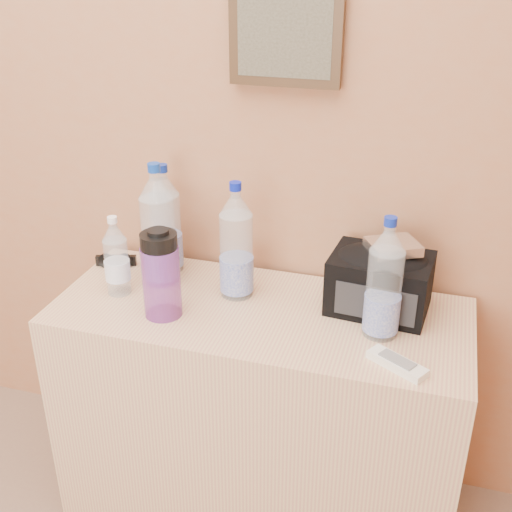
{
  "coord_description": "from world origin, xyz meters",
  "views": [
    {
      "loc": [
        0.83,
        0.29,
        1.63
      ],
      "look_at": [
        0.4,
        1.71,
        0.89
      ],
      "focal_mm": 45.0,
      "sensor_mm": 36.0,
      "label": 1
    }
  ],
  "objects_px": {
    "pet_small": "(116,260)",
    "pet_large_c": "(236,247)",
    "dresser": "(259,412)",
    "nalgene_bottle": "(161,274)",
    "pet_large_a": "(159,231)",
    "toiletry_bag": "(380,280)",
    "foil_packet": "(393,247)",
    "sunglasses": "(116,260)",
    "pet_large_d": "(384,285)",
    "pet_large_b": "(166,224)",
    "ac_remote": "(397,364)"
  },
  "relations": [
    {
      "from": "sunglasses",
      "to": "ac_remote",
      "type": "relative_size",
      "value": 0.84
    },
    {
      "from": "dresser",
      "to": "pet_large_a",
      "type": "distance_m",
      "value": 0.62
    },
    {
      "from": "pet_small",
      "to": "toiletry_bag",
      "type": "xyz_separation_m",
      "value": [
        0.72,
        0.12,
        -0.01
      ]
    },
    {
      "from": "pet_large_d",
      "to": "foil_packet",
      "type": "bearing_deg",
      "value": 88.18
    },
    {
      "from": "pet_large_b",
      "to": "foil_packet",
      "type": "relative_size",
      "value": 2.64
    },
    {
      "from": "pet_small",
      "to": "nalgene_bottle",
      "type": "bearing_deg",
      "value": -23.28
    },
    {
      "from": "ac_remote",
      "to": "toiletry_bag",
      "type": "bearing_deg",
      "value": 137.26
    },
    {
      "from": "dresser",
      "to": "pet_large_c",
      "type": "bearing_deg",
      "value": 142.31
    },
    {
      "from": "nalgene_bottle",
      "to": "pet_large_c",
      "type": "bearing_deg",
      "value": 46.07
    },
    {
      "from": "pet_large_c",
      "to": "foil_packet",
      "type": "distance_m",
      "value": 0.42
    },
    {
      "from": "pet_large_d",
      "to": "pet_small",
      "type": "distance_m",
      "value": 0.74
    },
    {
      "from": "foil_packet",
      "to": "pet_large_a",
      "type": "bearing_deg",
      "value": -177.98
    },
    {
      "from": "pet_large_d",
      "to": "toiletry_bag",
      "type": "xyz_separation_m",
      "value": [
        -0.02,
        0.12,
        -0.05
      ]
    },
    {
      "from": "foil_packet",
      "to": "sunglasses",
      "type": "bearing_deg",
      "value": 178.01
    },
    {
      "from": "pet_large_c",
      "to": "sunglasses",
      "type": "bearing_deg",
      "value": 171.39
    },
    {
      "from": "pet_large_a",
      "to": "toiletry_bag",
      "type": "xyz_separation_m",
      "value": [
        0.63,
        0.02,
        -0.07
      ]
    },
    {
      "from": "pet_large_a",
      "to": "foil_packet",
      "type": "xyz_separation_m",
      "value": [
        0.66,
        0.02,
        0.03
      ]
    },
    {
      "from": "pet_large_d",
      "to": "pet_large_a",
      "type": "bearing_deg",
      "value": 171.23
    },
    {
      "from": "pet_large_a",
      "to": "pet_large_d",
      "type": "height_order",
      "value": "pet_large_a"
    },
    {
      "from": "pet_large_d",
      "to": "nalgene_bottle",
      "type": "xyz_separation_m",
      "value": [
        -0.57,
        -0.07,
        -0.02
      ]
    },
    {
      "from": "pet_large_d",
      "to": "nalgene_bottle",
      "type": "height_order",
      "value": "pet_large_d"
    },
    {
      "from": "ac_remote",
      "to": "pet_large_c",
      "type": "bearing_deg",
      "value": -174.87
    },
    {
      "from": "sunglasses",
      "to": "toiletry_bag",
      "type": "distance_m",
      "value": 0.82
    },
    {
      "from": "pet_large_c",
      "to": "nalgene_bottle",
      "type": "xyz_separation_m",
      "value": [
        -0.16,
        -0.16,
        -0.03
      ]
    },
    {
      "from": "dresser",
      "to": "pet_large_a",
      "type": "height_order",
      "value": "pet_large_a"
    },
    {
      "from": "pet_small",
      "to": "foil_packet",
      "type": "relative_size",
      "value": 1.85
    },
    {
      "from": "pet_large_c",
      "to": "pet_small",
      "type": "height_order",
      "value": "pet_large_c"
    },
    {
      "from": "pet_large_c",
      "to": "toiletry_bag",
      "type": "xyz_separation_m",
      "value": [
        0.4,
        0.03,
        -0.06
      ]
    },
    {
      "from": "pet_large_d",
      "to": "foil_packet",
      "type": "relative_size",
      "value": 2.57
    },
    {
      "from": "dresser",
      "to": "toiletry_bag",
      "type": "distance_m",
      "value": 0.55
    },
    {
      "from": "pet_large_d",
      "to": "sunglasses",
      "type": "relative_size",
      "value": 2.61
    },
    {
      "from": "pet_small",
      "to": "nalgene_bottle",
      "type": "xyz_separation_m",
      "value": [
        0.17,
        -0.07,
        0.02
      ]
    },
    {
      "from": "toiletry_bag",
      "to": "foil_packet",
      "type": "relative_size",
      "value": 2.08
    },
    {
      "from": "dresser",
      "to": "ac_remote",
      "type": "relative_size",
      "value": 7.66
    },
    {
      "from": "pet_large_d",
      "to": "sunglasses",
      "type": "bearing_deg",
      "value": 169.57
    },
    {
      "from": "pet_large_b",
      "to": "nalgene_bottle",
      "type": "bearing_deg",
      "value": -69.0
    },
    {
      "from": "pet_large_d",
      "to": "ac_remote",
      "type": "bearing_deg",
      "value": -66.98
    },
    {
      "from": "pet_small",
      "to": "pet_large_c",
      "type": "bearing_deg",
      "value": 15.08
    },
    {
      "from": "pet_large_c",
      "to": "pet_large_d",
      "type": "relative_size",
      "value": 1.04
    },
    {
      "from": "pet_large_c",
      "to": "pet_large_b",
      "type": "bearing_deg",
      "value": 160.4
    },
    {
      "from": "pet_large_a",
      "to": "pet_large_c",
      "type": "xyz_separation_m",
      "value": [
        0.24,
        -0.01,
        -0.01
      ]
    },
    {
      "from": "dresser",
      "to": "nalgene_bottle",
      "type": "xyz_separation_m",
      "value": [
        -0.24,
        -0.09,
        0.48
      ]
    },
    {
      "from": "pet_large_d",
      "to": "foil_packet",
      "type": "height_order",
      "value": "pet_large_d"
    },
    {
      "from": "pet_large_a",
      "to": "pet_large_b",
      "type": "distance_m",
      "value": 0.08
    },
    {
      "from": "nalgene_bottle",
      "to": "sunglasses",
      "type": "xyz_separation_m",
      "value": [
        -0.26,
        0.22,
        -0.11
      ]
    },
    {
      "from": "dresser",
      "to": "ac_remote",
      "type": "xyz_separation_m",
      "value": [
        0.39,
        -0.16,
        0.37
      ]
    },
    {
      "from": "dresser",
      "to": "pet_large_d",
      "type": "height_order",
      "value": "pet_large_d"
    },
    {
      "from": "pet_large_d",
      "to": "ac_remote",
      "type": "xyz_separation_m",
      "value": [
        0.06,
        -0.14,
        -0.13
      ]
    },
    {
      "from": "sunglasses",
      "to": "foil_packet",
      "type": "height_order",
      "value": "foil_packet"
    },
    {
      "from": "nalgene_bottle",
      "to": "foil_packet",
      "type": "xyz_separation_m",
      "value": [
        0.58,
        0.2,
        0.07
      ]
    }
  ]
}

